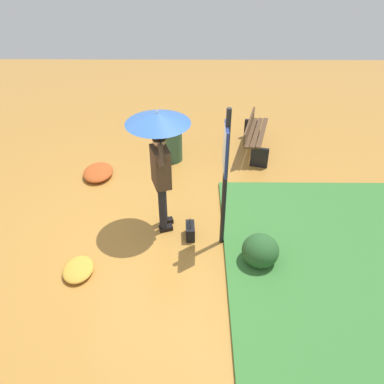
{
  "coord_description": "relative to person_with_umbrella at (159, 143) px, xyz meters",
  "views": [
    {
      "loc": [
        -4.99,
        -0.68,
        4.37
      ],
      "look_at": [
        -0.14,
        -0.64,
        0.85
      ],
      "focal_mm": 36.86,
      "sensor_mm": 36.0,
      "label": 1
    }
  ],
  "objects": [
    {
      "name": "person_with_umbrella",
      "position": [
        0.0,
        0.0,
        0.0
      ],
      "size": [
        0.96,
        0.96,
        2.04
      ],
      "color": "black",
      "rests_on": "ground_plane"
    },
    {
      "name": "leaf_pile_near_person",
      "position": [
        1.46,
        1.4,
        -1.47
      ],
      "size": [
        0.73,
        0.58,
        0.16
      ],
      "color": "#B74C1E",
      "rests_on": "ground_plane"
    },
    {
      "name": "park_bench",
      "position": [
        2.46,
        -1.81,
        -1.15
      ],
      "size": [
        1.43,
        0.71,
        0.75
      ],
      "color": "black",
      "rests_on": "ground_plane"
    },
    {
      "name": "handbag",
      "position": [
        -0.33,
        -0.46,
        -1.42
      ],
      "size": [
        0.31,
        0.15,
        0.37
      ],
      "color": "black",
      "rests_on": "ground_plane"
    },
    {
      "name": "shrub_cluster",
      "position": [
        -0.87,
        -1.52,
        -1.32
      ],
      "size": [
        0.61,
        0.55,
        0.5
      ],
      "color": "#285628",
      "rests_on": "ground_plane"
    },
    {
      "name": "leaf_pile_by_bench",
      "position": [
        -1.12,
        1.18,
        -1.49
      ],
      "size": [
        0.55,
        0.44,
        0.12
      ],
      "color": "gold",
      "rests_on": "ground_plane"
    },
    {
      "name": "trash_bin",
      "position": [
        2.1,
        -0.06,
        -1.13
      ],
      "size": [
        0.42,
        0.42,
        0.83
      ],
      "color": "#2D5138",
      "rests_on": "ground_plane"
    },
    {
      "name": "info_sign_post",
      "position": [
        -0.45,
        -0.95,
        -0.11
      ],
      "size": [
        0.44,
        0.07,
        2.3
      ],
      "color": "black",
      "rests_on": "ground_plane"
    },
    {
      "name": "grass_verge",
      "position": [
        -1.23,
        -3.0,
        -1.53
      ],
      "size": [
        4.8,
        4.0,
        0.05
      ],
      "color": "#387533",
      "rests_on": "ground_plane"
    },
    {
      "name": "ground_plane",
      "position": [
        -0.13,
        0.15,
        -1.55
      ],
      "size": [
        18.0,
        18.0,
        0.0
      ],
      "primitive_type": "plane",
      "color": "#B27A33"
    }
  ]
}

